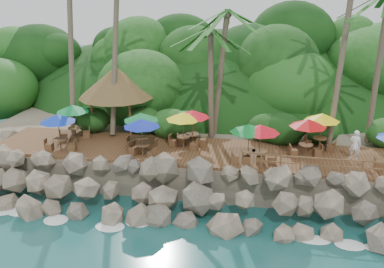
# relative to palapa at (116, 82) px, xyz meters

# --- Properties ---
(ground) EXTENTS (140.00, 140.00, 0.00)m
(ground) POSITION_rel_palapa_xyz_m (6.14, -9.41, -5.79)
(ground) COLOR #19514F
(ground) RESTS_ON ground
(land_base) EXTENTS (32.00, 25.20, 2.10)m
(land_base) POSITION_rel_palapa_xyz_m (6.14, 6.59, -4.74)
(land_base) COLOR gray
(land_base) RESTS_ON ground
(jungle_hill) EXTENTS (44.80, 28.00, 15.40)m
(jungle_hill) POSITION_rel_palapa_xyz_m (6.14, 14.09, -5.79)
(jungle_hill) COLOR #143811
(jungle_hill) RESTS_ON ground
(seawall) EXTENTS (29.00, 4.00, 2.30)m
(seawall) POSITION_rel_palapa_xyz_m (6.14, -7.41, -4.64)
(seawall) COLOR gray
(seawall) RESTS_ON ground
(terrace) EXTENTS (26.00, 5.00, 0.20)m
(terrace) POSITION_rel_palapa_xyz_m (6.14, -3.41, -3.59)
(terrace) COLOR brown
(terrace) RESTS_ON land_base
(jungle_foliage) EXTENTS (44.00, 16.00, 12.00)m
(jungle_foliage) POSITION_rel_palapa_xyz_m (6.14, 5.59, -5.79)
(jungle_foliage) COLOR #143811
(jungle_foliage) RESTS_ON ground
(foam_line) EXTENTS (25.20, 0.80, 0.06)m
(foam_line) POSITION_rel_palapa_xyz_m (6.14, -9.11, -5.76)
(foam_line) COLOR white
(foam_line) RESTS_ON ground
(palapa) EXTENTS (5.45, 5.45, 4.60)m
(palapa) POSITION_rel_palapa_xyz_m (0.00, 0.00, 0.00)
(palapa) COLOR brown
(palapa) RESTS_ON ground
(dining_clusters) EXTENTS (22.35, 5.37, 2.44)m
(dining_clusters) POSITION_rel_palapa_xyz_m (7.20, -3.80, -1.47)
(dining_clusters) COLOR brown
(dining_clusters) RESTS_ON terrace
(railing) EXTENTS (8.30, 0.10, 1.00)m
(railing) POSITION_rel_palapa_xyz_m (14.41, -5.76, -2.88)
(railing) COLOR brown
(railing) RESTS_ON terrace
(waiter) EXTENTS (0.78, 0.63, 1.87)m
(waiter) POSITION_rel_palapa_xyz_m (16.09, -3.20, -2.56)
(waiter) COLOR white
(waiter) RESTS_ON terrace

